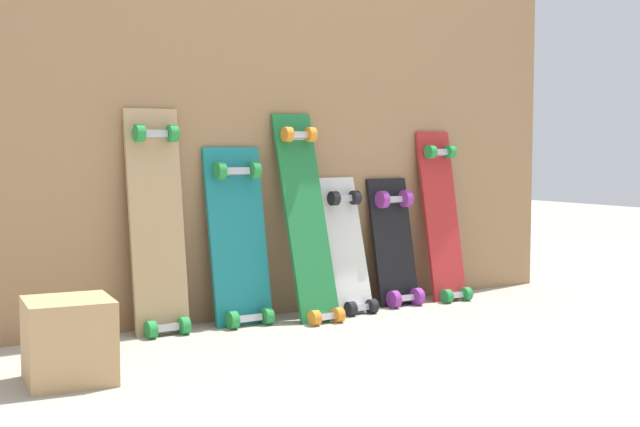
% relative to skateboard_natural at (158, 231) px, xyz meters
% --- Properties ---
extents(ground_plane, '(12.00, 12.00, 0.00)m').
position_rel_skateboard_natural_xyz_m(ground_plane, '(0.62, 0.01, -0.35)').
color(ground_plane, '#A89E8E').
extents(plywood_wall_panel, '(2.49, 0.04, 1.65)m').
position_rel_skateboard_natural_xyz_m(plywood_wall_panel, '(0.62, 0.08, 0.47)').
color(plywood_wall_panel, '#99724C').
rests_on(plywood_wall_panel, ground).
extents(skateboard_natural, '(0.19, 0.17, 0.83)m').
position_rel_skateboard_natural_xyz_m(skateboard_natural, '(0.00, 0.00, 0.00)').
color(skateboard_natural, tan).
rests_on(skateboard_natural, ground).
extents(skateboard_teal, '(0.22, 0.18, 0.70)m').
position_rel_skateboard_natural_xyz_m(skateboard_teal, '(0.31, -0.01, -0.07)').
color(skateboard_teal, '#197A7F').
rests_on(skateboard_teal, ground).
extents(skateboard_green, '(0.16, 0.29, 0.83)m').
position_rel_skateboard_natural_xyz_m(skateboard_green, '(0.56, -0.07, -0.01)').
color(skateboard_green, '#1E7238').
rests_on(skateboard_green, ground).
extents(skateboard_white, '(0.16, 0.21, 0.59)m').
position_rel_skateboard_natural_xyz_m(skateboard_white, '(0.77, -0.03, -0.13)').
color(skateboard_white, silver).
rests_on(skateboard_white, ground).
extents(skateboard_black, '(0.19, 0.18, 0.57)m').
position_rel_skateboard_natural_xyz_m(skateboard_black, '(1.01, -0.01, -0.13)').
color(skateboard_black, black).
rests_on(skateboard_black, ground).
extents(skateboard_red, '(0.17, 0.20, 0.77)m').
position_rel_skateboard_natural_xyz_m(skateboard_red, '(1.25, -0.02, -0.04)').
color(skateboard_red, '#B22626').
rests_on(skateboard_red, ground).
extents(wooden_crate, '(0.26, 0.26, 0.23)m').
position_rel_skateboard_natural_xyz_m(wooden_crate, '(-0.44, -0.45, -0.24)').
color(wooden_crate, tan).
rests_on(wooden_crate, ground).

